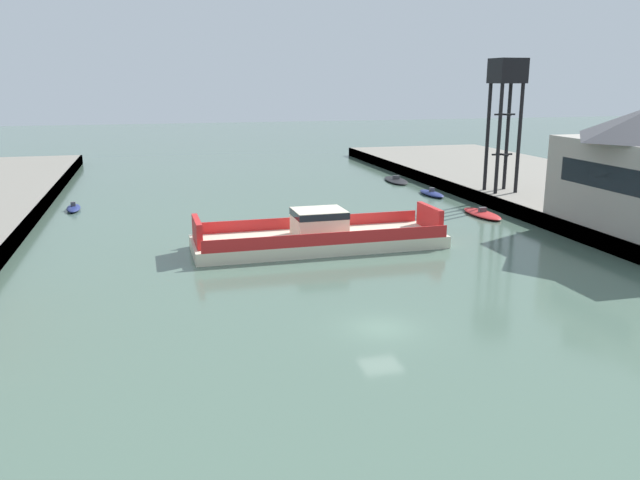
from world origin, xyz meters
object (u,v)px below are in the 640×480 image
(chain_ferry, at_px, (319,236))
(moored_boat_mid_left, at_px, (432,193))
(moored_boat_mid_right, at_px, (396,180))
(moored_boat_near_right, at_px, (482,214))
(moored_boat_near_left, at_px, (74,208))
(crane_tower, at_px, (507,86))

(chain_ferry, distance_m, moored_boat_mid_left, 31.08)
(moored_boat_mid_right, bearing_deg, moored_boat_near_right, -89.32)
(chain_ferry, bearing_deg, moored_boat_near_left, 134.60)
(moored_boat_mid_left, bearing_deg, crane_tower, -52.43)
(moored_boat_mid_right, height_order, crane_tower, crane_tower)
(moored_boat_near_right, bearing_deg, moored_boat_near_left, 161.61)
(moored_boat_mid_right, bearing_deg, moored_boat_mid_left, -89.06)
(moored_boat_mid_left, relative_size, moored_boat_mid_right, 0.71)
(moored_boat_near_right, height_order, moored_boat_mid_left, moored_boat_mid_left)
(moored_boat_mid_right, xyz_separation_m, crane_tower, (5.91, -19.95, 14.00))
(moored_boat_near_right, distance_m, crane_tower, 16.25)
(chain_ferry, distance_m, moored_boat_mid_right, 40.99)
(moored_boat_near_right, relative_size, crane_tower, 0.45)
(chain_ferry, height_order, moored_boat_mid_left, chain_ferry)
(moored_boat_near_left, bearing_deg, crane_tower, -9.93)
(moored_boat_near_left, xyz_separation_m, moored_boat_mid_right, (44.85, 11.06, -0.05))
(moored_boat_near_right, height_order, moored_boat_mid_right, moored_boat_near_right)
(chain_ferry, distance_m, moored_boat_near_left, 33.80)
(moored_boat_near_left, distance_m, moored_boat_near_right, 47.60)
(moored_boat_mid_left, bearing_deg, moored_boat_near_right, -89.55)
(chain_ferry, bearing_deg, moored_boat_mid_left, 46.64)
(crane_tower, bearing_deg, moored_boat_near_right, -132.42)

